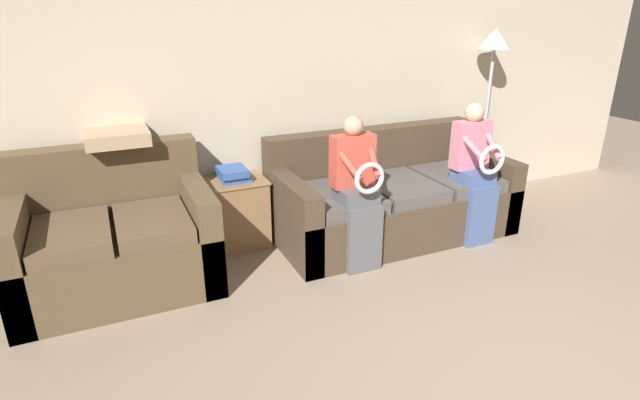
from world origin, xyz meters
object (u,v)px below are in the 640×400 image
Objects in this scene: couch_side at (115,242)px; book_stack at (233,174)px; couch_main at (390,199)px; child_left_seated at (357,189)px; floor_lamp at (493,57)px; child_right_seated at (475,169)px; throw_pillow at (117,136)px; side_shelf at (236,212)px.

book_stack is (0.97, 0.29, 0.30)m from couch_side.
book_stack is at bearing 16.53° from couch_side.
couch_main is 1.77× the size of child_left_seated.
floor_lamp is at bearing 21.84° from child_left_seated.
child_right_seated reaches higher than child_left_seated.
throw_pillow is (-0.85, 0.04, 0.40)m from book_stack.
couch_main is at bearing -13.18° from book_stack.
couch_side is 4.55× the size of book_stack.
child_left_seated is at bearing -143.89° from couch_main.
couch_side reaches higher than side_shelf.
child_right_seated is 4.01× the size of book_stack.
couch_side is at bearing -163.56° from side_shelf.
throw_pillow is at bearing 179.66° from floor_lamp.
throw_pillow reaches higher than couch_main.
couch_main is 1.20× the size of floor_lamp.
floor_lamp is (3.64, 0.31, 1.14)m from couch_side.
book_stack reaches higher than side_shelf.
couch_side is 1.15× the size of child_left_seated.
throw_pillow is (-3.51, 0.02, -0.44)m from floor_lamp.
book_stack is at bearing 159.14° from child_right_seated.
book_stack is 0.17× the size of floor_lamp.
child_right_seated reaches higher than throw_pillow.
couch_side reaches higher than book_stack.
child_right_seated is 2.90m from throw_pillow.
couch_main is 2.34m from throw_pillow.
couch_main reaches higher than side_shelf.
side_shelf is at bearing 159.09° from child_right_seated.
couch_side is at bearing 165.85° from child_left_seated.
floor_lamp is (1.88, 0.75, 0.84)m from child_left_seated.
couch_main is 1.79m from floor_lamp.
child_right_seated is at bearing -20.91° from side_shelf.
side_shelf is (0.98, 0.29, -0.04)m from couch_side.
book_stack is at bearing -179.49° from floor_lamp.
throw_pillow is (-2.19, 0.36, 0.72)m from couch_main.
floor_lamp reaches higher than child_left_seated.
floor_lamp reaches higher than book_stack.
side_shelf is 1.33× the size of throw_pillow.
couch_side is at bearing -163.47° from book_stack.
couch_side is 1.02m from side_shelf.
book_stack is 0.94m from throw_pillow.
floor_lamp reaches higher than side_shelf.
child_left_seated reaches higher than side_shelf.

